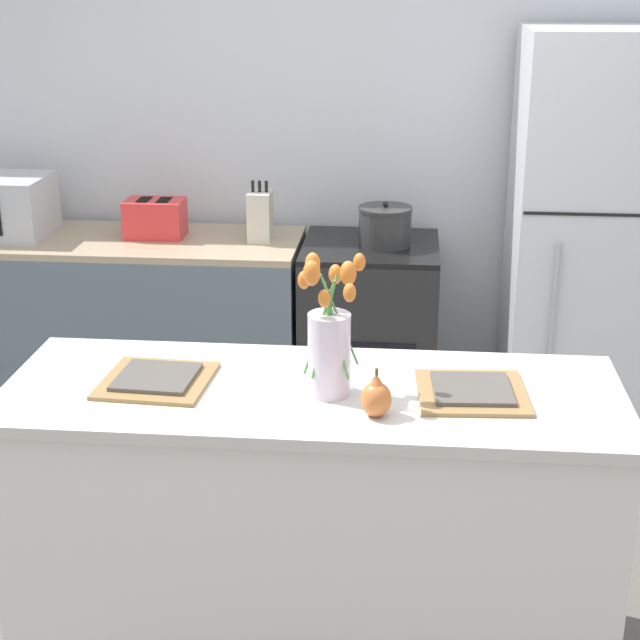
# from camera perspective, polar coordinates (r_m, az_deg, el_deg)

# --- Properties ---
(back_wall) EXTENTS (5.20, 0.08, 2.70)m
(back_wall) POSITION_cam_1_polar(r_m,az_deg,el_deg) (4.64, 2.04, 11.18)
(back_wall) COLOR silver
(back_wall) RESTS_ON ground_plane
(kitchen_island) EXTENTS (1.80, 0.66, 0.91)m
(kitchen_island) POSITION_cam_1_polar(r_m,az_deg,el_deg) (3.05, -0.44, -11.77)
(kitchen_island) COLOR silver
(kitchen_island) RESTS_ON ground_plane
(back_counter) EXTENTS (1.68, 0.60, 0.90)m
(back_counter) POSITION_cam_1_polar(r_m,az_deg,el_deg) (4.67, -11.49, -0.61)
(back_counter) COLOR slate
(back_counter) RESTS_ON ground_plane
(stove_range) EXTENTS (0.60, 0.61, 0.90)m
(stove_range) POSITION_cam_1_polar(r_m,az_deg,el_deg) (4.48, 2.87, -1.11)
(stove_range) COLOR black
(stove_range) RESTS_ON ground_plane
(refrigerator) EXTENTS (0.68, 0.67, 1.82)m
(refrigerator) POSITION_cam_1_polar(r_m,az_deg,el_deg) (4.41, 15.45, 4.15)
(refrigerator) COLOR silver
(refrigerator) RESTS_ON ground_plane
(flower_vase) EXTENTS (0.18, 0.17, 0.41)m
(flower_vase) POSITION_cam_1_polar(r_m,az_deg,el_deg) (2.74, 0.54, -1.22)
(flower_vase) COLOR silver
(flower_vase) RESTS_ON kitchen_island
(pear_figurine) EXTENTS (0.08, 0.08, 0.14)m
(pear_figurine) POSITION_cam_1_polar(r_m,az_deg,el_deg) (2.65, 3.28, -4.51)
(pear_figurine) COLOR #C66B33
(pear_figurine) RESTS_ON kitchen_island
(plate_setting_left) EXTENTS (0.33, 0.33, 0.02)m
(plate_setting_left) POSITION_cam_1_polar(r_m,az_deg,el_deg) (2.92, -9.47, -3.38)
(plate_setting_left) COLOR olive
(plate_setting_left) RESTS_ON kitchen_island
(plate_setting_right) EXTENTS (0.33, 0.33, 0.02)m
(plate_setting_right) POSITION_cam_1_polar(r_m,az_deg,el_deg) (2.83, 8.83, -4.07)
(plate_setting_right) COLOR olive
(plate_setting_right) RESTS_ON kitchen_island
(toaster) EXTENTS (0.28, 0.18, 0.17)m
(toaster) POSITION_cam_1_polar(r_m,az_deg,el_deg) (4.50, -9.57, 5.86)
(toaster) COLOR red
(toaster) RESTS_ON back_counter
(cooking_pot) EXTENTS (0.24, 0.24, 0.20)m
(cooking_pot) POSITION_cam_1_polar(r_m,az_deg,el_deg) (4.31, 3.80, 5.48)
(cooking_pot) COLOR #2D2D2D
(cooking_pot) RESTS_ON stove_range
(knife_block) EXTENTS (0.10, 0.14, 0.27)m
(knife_block) POSITION_cam_1_polar(r_m,az_deg,el_deg) (4.38, -3.50, 6.06)
(knife_block) COLOR beige
(knife_block) RESTS_ON back_counter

